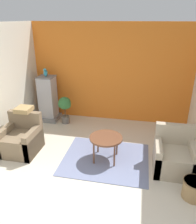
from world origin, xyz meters
TOP-DOWN VIEW (x-y plane):
  - ground_plane at (0.00, 0.00)m, footprint 20.00×20.00m
  - wall_back_accent at (0.00, 3.51)m, footprint 4.51×0.06m
  - wall_left at (-2.23, 1.74)m, footprint 0.06×3.48m
  - area_rug at (0.23, 1.43)m, footprint 1.80×1.49m
  - coffee_table at (0.23, 1.43)m, footprint 0.68×0.68m
  - armchair_left at (-1.66, 1.36)m, footprint 0.76×0.76m
  - armchair_right at (1.59, 1.37)m, footprint 0.76×0.76m
  - birdcage at (-1.74, 3.07)m, footprint 0.56×0.56m
  - parrot at (-1.74, 3.08)m, footprint 0.11×0.19m
  - potted_plant at (-1.20, 2.93)m, footprint 0.39×0.35m
  - wicker_basket at (1.85, 0.66)m, footprint 0.38×0.38m
  - throw_pillow at (-1.66, 1.64)m, footprint 0.34×0.34m

SIDE VIEW (x-z plane):
  - ground_plane at x=0.00m, z-range 0.00..0.00m
  - area_rug at x=0.23m, z-range 0.00..0.01m
  - wicker_basket at x=1.85m, z-range 0.01..0.35m
  - armchair_left at x=-1.66m, z-range -0.14..0.72m
  - armchair_right at x=1.59m, z-range -0.14..0.72m
  - coffee_table at x=0.23m, z-range 0.22..0.75m
  - potted_plant at x=-1.20m, z-range 0.13..0.91m
  - birdcage at x=-1.74m, z-range -0.03..1.26m
  - throw_pillow at x=-1.66m, z-range 0.86..0.96m
  - wall_back_accent at x=0.00m, z-range 0.00..2.70m
  - wall_left at x=-2.23m, z-range 0.00..2.70m
  - parrot at x=-1.74m, z-range 1.29..1.51m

